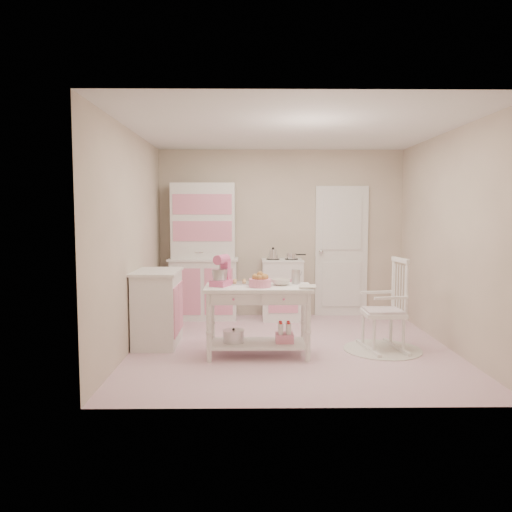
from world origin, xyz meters
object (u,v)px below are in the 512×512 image
Objects in this scene: bread_basket at (260,283)px; work_table at (258,321)px; base_cabinet at (158,308)px; hutch at (204,251)px; rocking_chair at (383,304)px; stove at (282,289)px; stand_mixer at (221,271)px.

work_table is at bearing 111.80° from bread_basket.
base_cabinet is 0.77× the size of work_table.
base_cabinet is at bearing 156.04° from bread_basket.
hutch is 2.26× the size of base_cabinet.
rocking_chair is at bearing -38.43° from hutch.
stove is at bearing -2.39° from hutch.
stove reaches higher than work_table.
stand_mixer reaches higher than base_cabinet.
hutch is 2.95m from rocking_chair.
hutch is 2.24m from bread_basket.
work_table is 4.80× the size of bread_basket.
base_cabinet is at bearing -105.87° from hutch.
base_cabinet is 0.84× the size of rocking_chair.
hutch is 2.27m from work_table.
rocking_chair is at bearing -6.19° from base_cabinet.
work_table is 3.53× the size of stand_mixer.
base_cabinet reaches higher than bread_basket.
base_cabinet is (-1.63, -1.47, 0.00)m from stove.
bread_basket is at bearing -23.96° from base_cabinet.
stove is 2.19m from base_cabinet.
bread_basket is at bearing -178.34° from rocking_chair.
hutch is at bearing 74.13° from base_cabinet.
stand_mixer is at bearing -30.92° from base_cabinet.
hutch is at bearing 111.60° from work_table.
work_table is at bearing 179.64° from rocking_chair.
rocking_chair is (2.71, -0.29, 0.09)m from base_cabinet.
hutch is 1.33m from stove.
hutch reaches higher than base_cabinet.
stand_mixer is at bearing 177.26° from rocking_chair.
bread_basket is (-0.38, -2.02, 0.39)m from stove.
base_cabinet is 2.73m from rocking_chair.
stove is at bearing 113.05° from rocking_chair.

